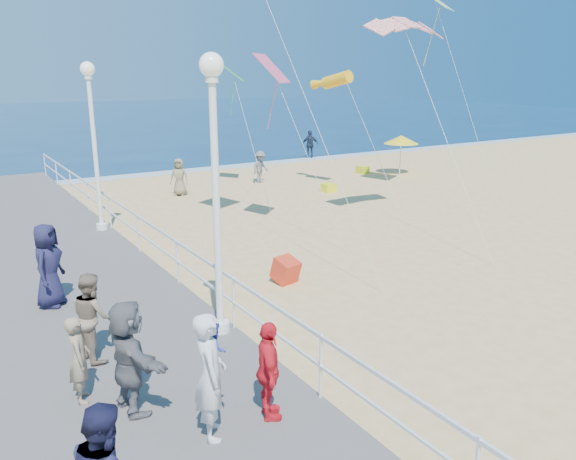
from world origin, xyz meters
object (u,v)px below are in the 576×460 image
spectator_5 (129,357)px  beach_walker_b (310,145)px  beach_chair_right (363,170)px  toddler_held (215,348)px  lamp_post_far (93,130)px  woman_holding_toddler (210,376)px  beach_umbrella (401,140)px  beach_chair_left (329,188)px  box_kite (286,272)px  spectator_1 (92,316)px  spectator_3 (269,371)px  lamp_post_mid (215,169)px  beach_walker_a (260,167)px  beach_walker_c (179,177)px  spectator_6 (79,359)px  spectator_4 (48,265)px

spectator_5 → beach_walker_b: 29.44m
beach_chair_right → toddler_held: bearing=-134.5°
lamp_post_far → woman_holding_toddler: size_ratio=2.86×
beach_umbrella → beach_chair_left: 6.63m
toddler_held → beach_chair_right: bearing=-26.0°
box_kite → lamp_post_far: bearing=103.6°
spectator_1 → beach_walker_b: bearing=-49.6°
lamp_post_far → spectator_3: (-0.65, -12.03, -2.50)m
toddler_held → beach_chair_left: toddler_held is taller
spectator_5 → beach_walker_b: size_ratio=0.98×
lamp_post_mid → spectator_1: lamp_post_mid is taller
spectator_1 → beach_chair_right: bearing=-58.7°
lamp_post_far → box_kite: size_ratio=8.87×
beach_walker_b → beach_chair_left: beach_walker_b is taller
toddler_held → spectator_3: toddler_held is taller
lamp_post_far → beach_walker_a: 11.74m
lamp_post_mid → beach_chair_right: lamp_post_mid is taller
beach_walker_c → spectator_3: bearing=-69.4°
lamp_post_mid → beach_chair_left: 16.34m
beach_walker_b → beach_walker_c: (-11.58, -6.41, -0.07)m
spectator_6 → beach_chair_left: bearing=-37.0°
lamp_post_mid → woman_holding_toddler: bearing=-117.6°
woman_holding_toddler → box_kite: (4.61, 5.42, -1.03)m
beach_chair_right → beach_walker_b: bearing=83.3°
beach_chair_left → beach_umbrella: bearing=16.1°
spectator_3 → beach_walker_a: (10.19, 18.25, -0.35)m
spectator_3 → beach_umbrella: beach_umbrella is taller
spectator_4 → lamp_post_far: bearing=10.6°
toddler_held → beach_chair_left: size_ratio=1.43×
lamp_post_mid → woman_holding_toddler: 4.07m
lamp_post_far → spectator_4: bearing=-113.9°
beach_walker_c → beach_umbrella: beach_umbrella is taller
toddler_held → lamp_post_mid: bearing=-8.0°
spectator_3 → beach_umbrella: (17.89, 16.29, 0.75)m
spectator_1 → spectator_6: (-0.52, -1.28, -0.10)m
lamp_post_mid → box_kite: 5.17m
toddler_held → spectator_1: (-0.98, 3.04, -0.44)m
spectator_6 → beach_walker_a: (12.43, 16.28, -0.29)m
spectator_3 → spectator_1: bearing=50.4°
spectator_5 → beach_chair_right: (18.07, 16.41, -1.09)m
spectator_5 → beach_umbrella: (19.55, 15.02, 0.62)m
beach_walker_b → box_kite: bearing=77.9°
beach_walker_c → spectator_5: bearing=-75.7°
spectator_1 → spectator_6: 1.39m
lamp_post_mid → beach_walker_c: 15.56m
spectator_6 → lamp_post_mid: bearing=-58.9°
spectator_4 → beach_chair_right: size_ratio=3.40×
spectator_4 → beach_chair_right: (18.34, 11.48, -1.13)m
lamp_post_far → toddler_held: lamp_post_far is taller
beach_walker_a → beach_chair_right: (6.22, -0.58, -0.61)m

